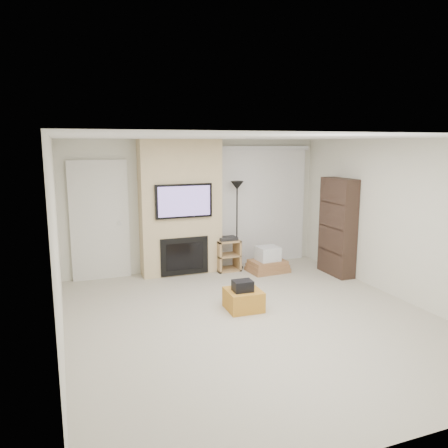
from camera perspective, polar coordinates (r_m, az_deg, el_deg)
name	(u,v)px	position (r m, az deg, el deg)	size (l,w,h in m)	color
floor	(254,319)	(6.25, 3.98, -12.33)	(5.00, 5.50, 0.00)	#BEB7A1
ceiling	(257,137)	(5.76, 4.30, 11.23)	(5.00, 5.50, 0.00)	white
wall_back	(196,205)	(8.42, -3.73, 2.47)	(5.00, 2.50, 0.00)	silver
wall_front	(406,299)	(3.66, 22.70, -9.05)	(5.00, 2.50, 0.00)	silver
wall_left	(57,247)	(5.36, -20.96, -2.87)	(5.50, 2.50, 0.00)	silver
wall_right	(403,220)	(7.28, 22.30, 0.43)	(5.50, 2.50, 0.00)	silver
hvac_vent	(258,138)	(6.66, 4.53, 11.10)	(0.35, 0.18, 0.01)	silver
ottoman	(243,300)	(6.54, 2.56, -9.85)	(0.50, 0.50, 0.30)	#BD7F28
black_bag	(243,286)	(6.42, 2.45, -8.07)	(0.28, 0.22, 0.16)	black
fireplace_wall	(181,208)	(8.13, -5.66, 2.05)	(1.50, 0.47, 2.50)	beige
entry_door	(100,221)	(8.08, -15.93, 0.34)	(1.02, 0.11, 2.14)	silver
vertical_blinds	(262,201)	(8.88, 5.05, 3.02)	(1.98, 0.10, 2.37)	silver
floor_lamp	(237,200)	(8.39, 1.71, 3.14)	(0.25, 0.25, 1.71)	black
av_stand	(227,253)	(8.42, 0.44, -3.78)	(0.45, 0.38, 0.66)	tan
box_stack	(268,262)	(8.42, 5.72, -4.97)	(0.76, 0.60, 0.49)	#9B6B44
bookshelf	(338,227)	(8.33, 14.63, -0.37)	(0.30, 0.80, 1.80)	black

